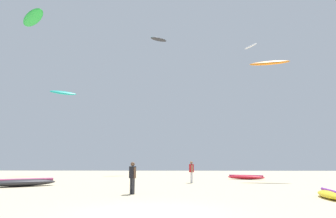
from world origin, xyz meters
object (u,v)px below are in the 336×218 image
Objects in this scene: kite_grounded_near at (246,177)px; kite_aloft_3 at (33,18)px; kite_aloft_6 at (63,93)px; kite_grounded_far at (332,194)px; person_midground at (191,170)px; kite_grounded_mid at (22,183)px; person_foreground at (132,175)px; kite_aloft_4 at (159,39)px; kite_aloft_0 at (250,46)px; kite_aloft_5 at (269,63)px.

kite_aloft_3 reaches higher than kite_grounded_near.
kite_aloft_3 is at bearing -78.25° from kite_aloft_6.
person_midground is at bearing 117.91° from kite_grounded_far.
person_midground is 12.95m from kite_grounded_mid.
kite_grounded_far is 26.79m from kite_aloft_3.
kite_aloft_3 reaches higher than person_foreground.
person_midground is 0.41× the size of kite_grounded_mid.
kite_grounded_far is 43.51m from kite_aloft_4.
kite_grounded_mid is 1.09× the size of kite_aloft_3.
kite_grounded_far is 0.92× the size of kite_aloft_6.
kite_aloft_0 is at bearing 44.72° from kite_grounded_mid.
kite_aloft_4 reaches higher than person_foreground.
kite_aloft_6 is at bearing 156.09° from kite_grounded_near.
person_foreground is at bearing 60.13° from person_midground.
kite_grounded_far is at bearing 108.10° from person_midground.
kite_aloft_3 reaches higher than kite_aloft_5.
person_midground is 0.45× the size of kite_aloft_3.
kite_grounded_far is at bearing -73.55° from kite_aloft_4.
kite_aloft_4 is 18.91m from kite_aloft_6.
kite_aloft_4 is at bearing 152.54° from kite_aloft_0.
kite_aloft_5 is (8.66, 5.52, 11.12)m from person_midground.
person_foreground is at bearing -116.07° from kite_aloft_0.
kite_grounded_near reaches higher than kite_grounded_far.
kite_aloft_6 reaches higher than kite_grounded_mid.
kite_grounded_far is at bearing -89.10° from kite_grounded_near.
kite_aloft_5 is at bearing 10.10° from person_foreground.
person_midground is 26.52m from kite_aloft_6.
kite_aloft_4 reaches higher than kite_grounded_near.
kite_grounded_near is 30.66m from kite_aloft_4.
kite_aloft_5 reaches higher than kite_grounded_far.
kite_grounded_near is 1.04× the size of kite_aloft_6.
person_foreground reaches higher than kite_grounded_near.
kite_aloft_0 reaches higher than kite_grounded_mid.
kite_aloft_0 is at bearing 71.01° from kite_grounded_near.
kite_aloft_0 is at bearing 85.80° from kite_aloft_5.
person_midground is 8.50m from kite_grounded_near.
kite_aloft_0 reaches higher than kite_grounded_far.
kite_grounded_mid is 1.69× the size of kite_aloft_0.
kite_grounded_mid reaches higher than kite_grounded_far.
kite_aloft_3 is (-19.86, -7.20, 14.25)m from kite_grounded_near.
kite_aloft_6 is (-17.74, 16.61, 10.63)m from person_midground.
person_midground is 12.98m from kite_grounded_far.
kite_aloft_5 reaches higher than kite_grounded_near.
kite_grounded_mid is 1.28× the size of kite_grounded_far.
person_foreground is 22.44m from kite_aloft_5.
person_foreground is 19.17m from kite_aloft_3.
kite_aloft_6 is (-14.21, 26.26, 10.69)m from person_foreground.
kite_grounded_mid is (-12.13, -4.46, -0.78)m from person_midground.
kite_aloft_3 is at bearing 99.56° from person_foreground.
person_foreground is at bearing 169.44° from kite_grounded_far.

